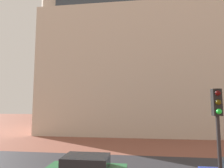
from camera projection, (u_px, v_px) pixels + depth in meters
name	position (u px, v px, depth m)	size (l,w,h in m)	color
ground_plane	(114.00, 166.00, 12.89)	(120.00, 120.00, 0.00)	brown
landmark_building	(132.00, 63.00, 30.92)	(26.26, 13.65, 35.82)	beige
traffic_light_pole	(219.00, 133.00, 6.20)	(0.28, 0.34, 4.78)	black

